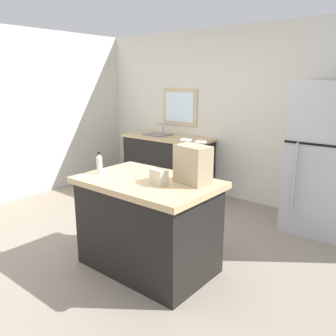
# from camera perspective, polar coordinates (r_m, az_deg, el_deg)

# --- Properties ---
(ground) EXTENTS (6.42, 6.42, 0.00)m
(ground) POSITION_cam_1_polar(r_m,az_deg,el_deg) (3.70, -6.79, -14.45)
(ground) COLOR gray
(back_wall) EXTENTS (5.35, 0.13, 2.52)m
(back_wall) POSITION_cam_1_polar(r_m,az_deg,el_deg) (5.25, 12.21, 8.36)
(back_wall) COLOR silver
(back_wall) RESTS_ON ground
(kitchen_island) EXTENTS (1.29, 0.84, 0.88)m
(kitchen_island) POSITION_cam_1_polar(r_m,az_deg,el_deg) (3.34, -3.30, -9.13)
(kitchen_island) COLOR black
(kitchen_island) RESTS_ON ground
(refrigerator) EXTENTS (0.73, 0.75, 1.77)m
(refrigerator) POSITION_cam_1_polar(r_m,az_deg,el_deg) (4.44, 24.34, 1.46)
(refrigerator) COLOR #B7B7BC
(refrigerator) RESTS_ON ground
(sink_counter) EXTENTS (1.50, 0.61, 1.07)m
(sink_counter) POSITION_cam_1_polar(r_m,az_deg,el_deg) (5.69, -0.10, 0.91)
(sink_counter) COLOR black
(sink_counter) RESTS_ON ground
(shopping_bag) EXTENTS (0.34, 0.24, 0.38)m
(shopping_bag) POSITION_cam_1_polar(r_m,az_deg,el_deg) (3.04, 4.08, 0.61)
(shopping_bag) COLOR tan
(shopping_bag) RESTS_ON kitchen_island
(small_box) EXTENTS (0.18, 0.12, 0.13)m
(small_box) POSITION_cam_1_polar(r_m,az_deg,el_deg) (3.02, -1.51, -1.46)
(small_box) COLOR beige
(small_box) RESTS_ON kitchen_island
(bottle) EXTENTS (0.05, 0.05, 0.22)m
(bottle) POSITION_cam_1_polar(r_m,az_deg,el_deg) (3.44, -11.18, 0.70)
(bottle) COLOR white
(bottle) RESTS_ON kitchen_island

